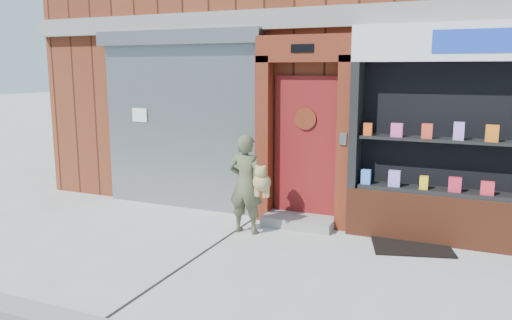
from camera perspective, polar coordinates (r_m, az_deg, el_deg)
The scene contains 6 objects.
ground at distance 6.11m, azimuth 6.59°, elevation -12.86°, with size 80.00×80.00×0.00m, color #9E9E99.
shutter_bay at distance 8.66m, azimuth -8.71°, elevation 5.72°, with size 3.10×0.30×3.04m.
red_door_bay at distance 7.67m, azimuth 5.50°, elevation 3.25°, with size 1.52×0.58×2.90m.
pharmacy_bay at distance 7.28m, azimuth 24.41°, elevation 1.30°, with size 3.50×0.41×3.00m.
woman at distance 7.31m, azimuth -1.01°, elevation -2.74°, with size 0.67×0.35×1.47m.
doormat at distance 7.23m, azimuth 17.37°, elevation -9.42°, with size 1.04×0.72×0.03m, color black.
Camera 1 is at (1.59, -5.39, 2.40)m, focal length 35.00 mm.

